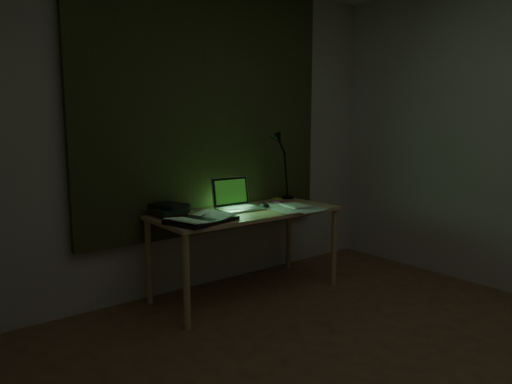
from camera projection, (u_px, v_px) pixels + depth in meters
wall_back at (207, 133)px, 3.66m from camera, size 3.50×0.00×2.50m
wall_left at (16, 150)px, 1.04m from camera, size 0.00×4.00×2.50m
curtain at (209, 108)px, 3.60m from camera, size 2.20×0.06×2.00m
desk at (247, 252)px, 3.55m from camera, size 1.45×0.63×0.66m
laptop at (240, 194)px, 3.52m from camera, size 0.34×0.38×0.24m
open_textbook at (201, 219)px, 3.09m from camera, size 0.50×0.41×0.04m
book_stack at (168, 210)px, 3.28m from camera, size 0.25×0.28×0.10m
loose_papers at (289, 206)px, 3.62m from camera, size 0.38×0.40×0.02m
mouse at (264, 206)px, 3.61m from camera, size 0.08×0.11×0.04m
sticky_yellow at (277, 199)px, 4.02m from camera, size 0.07×0.07×0.01m
sticky_pink at (278, 201)px, 3.89m from camera, size 0.09×0.09×0.02m
desk_lamp at (288, 167)px, 4.05m from camera, size 0.39×0.31×0.56m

